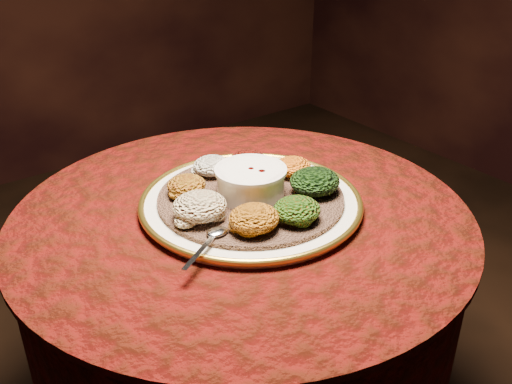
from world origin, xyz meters
TOP-DOWN VIEW (x-y plane):
  - table at (0.00, 0.00)m, footprint 0.96×0.96m
  - platter at (0.03, 0.00)m, footprint 0.53×0.53m
  - injera at (0.03, 0.00)m, footprint 0.49×0.49m
  - stew_bowl at (0.03, 0.00)m, footprint 0.15×0.15m
  - spoon at (-0.12, -0.09)m, footprint 0.14×0.09m
  - portion_ayib at (0.02, 0.14)m, footprint 0.08×0.08m
  - portion_kitfo at (0.10, 0.12)m, footprint 0.08×0.08m
  - portion_tikil at (0.16, 0.03)m, footprint 0.08×0.08m
  - portion_gomen at (0.14, -0.07)m, footprint 0.11×0.10m
  - portion_mixveg at (0.04, -0.13)m, footprint 0.09×0.09m
  - portion_kik at (-0.05, -0.11)m, footprint 0.10×0.09m
  - portion_timatim at (-0.11, -0.01)m, footprint 0.11×0.10m
  - portion_shiro at (-0.08, 0.09)m, footprint 0.08×0.08m

SIDE VIEW (x-z plane):
  - table at x=0.00m, z-range 0.19..0.92m
  - platter at x=0.03m, z-range 0.73..0.76m
  - injera at x=0.03m, z-range 0.75..0.76m
  - spoon at x=-0.12m, z-range 0.76..0.77m
  - portion_shiro at x=-0.08m, z-range 0.76..0.80m
  - portion_tikil at x=0.16m, z-range 0.76..0.80m
  - portion_kitfo at x=0.10m, z-range 0.76..0.80m
  - portion_ayib at x=0.02m, z-range 0.76..0.80m
  - portion_mixveg at x=0.04m, z-range 0.76..0.81m
  - portion_kik at x=-0.05m, z-range 0.76..0.81m
  - portion_gomen at x=0.14m, z-range 0.76..0.81m
  - portion_timatim at x=-0.11m, z-range 0.76..0.81m
  - stew_bowl at x=0.03m, z-range 0.77..0.83m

